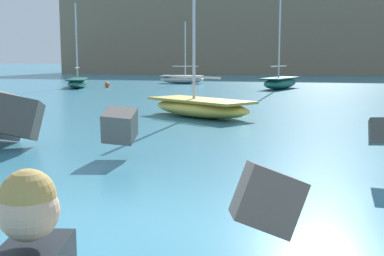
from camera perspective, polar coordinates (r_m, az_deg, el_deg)
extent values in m
plane|color=teal|center=(7.15, -7.75, -11.48)|extent=(400.00, 400.00, 0.00)
cube|color=#4C4944|center=(13.80, -19.57, 1.18)|extent=(1.43, 1.44, 1.40)
cube|color=#605B56|center=(5.79, 8.70, -8.06)|extent=(1.00, 1.01, 0.95)
cube|color=#605B56|center=(11.97, -8.40, 0.30)|extent=(0.89, 0.97, 0.93)
sphere|color=#DBB28E|center=(1.78, -18.46, -9.12)|extent=(0.21, 0.21, 0.21)
sphere|color=tan|center=(1.77, -18.53, -7.56)|extent=(0.19, 0.19, 0.19)
ellipsoid|color=#1E6656|center=(41.95, -13.18, 5.10)|extent=(3.44, 5.46, 0.74)
cube|color=#164C41|center=(41.94, -13.20, 5.55)|extent=(3.16, 5.02, 0.10)
cylinder|color=silver|center=(42.32, -13.28, 9.80)|extent=(0.12, 0.12, 6.17)
cylinder|color=silver|center=(42.30, -13.19, 6.84)|extent=(1.30, 2.95, 0.08)
ellipsoid|color=beige|center=(47.61, -1.16, 5.65)|extent=(4.37, 1.97, 0.77)
cube|color=#9C9991|center=(47.60, -1.16, 6.07)|extent=(4.02, 1.81, 0.10)
cylinder|color=silver|center=(47.50, -0.79, 9.19)|extent=(0.12, 0.12, 5.09)
cylinder|color=silver|center=(47.50, -0.78, 7.20)|extent=(2.58, 0.18, 0.08)
ellipsoid|color=#1E6656|center=(39.70, 10.22, 5.14)|extent=(3.12, 5.89, 0.89)
cube|color=#164C41|center=(39.68, 10.24, 5.72)|extent=(2.87, 5.42, 0.10)
cylinder|color=silver|center=(39.31, 10.16, 11.12)|extent=(0.12, 0.12, 7.34)
cylinder|color=silver|center=(39.26, 10.06, 7.08)|extent=(0.96, 3.29, 0.08)
ellipsoid|color=#EAC64C|center=(20.18, 0.96, 2.32)|extent=(5.35, 4.38, 0.73)
cube|color=#AF9539|center=(20.15, 0.96, 3.24)|extent=(4.93, 4.03, 0.10)
cylinder|color=silver|center=(20.39, 0.23, 11.06)|extent=(0.12, 0.12, 5.44)
cylinder|color=silver|center=(20.37, 0.23, 5.94)|extent=(2.63, 1.70, 0.08)
sphere|color=#E54C1E|center=(41.84, -9.83, 4.98)|extent=(0.44, 0.44, 0.44)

